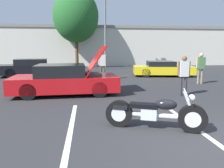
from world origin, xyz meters
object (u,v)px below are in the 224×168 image
object	(u,v)px
show_car_hood_open	(66,80)
spectator_midground	(103,63)
light_pole	(106,25)
spectator_near_motorcycle	(184,72)
motorcycle	(154,113)
tree_background	(76,16)
spectator_by_show_car	(201,66)
parked_car_left_row	(34,68)
parked_car_right_row	(163,69)

from	to	relation	value
show_car_hood_open	spectator_midground	distance (m)	4.48
light_pole	spectator_near_motorcycle	bearing A→B (deg)	-80.33
light_pole	show_car_hood_open	distance (m)	11.93
motorcycle	spectator_near_motorcycle	xyz separation A→B (m)	(2.33, 3.55, 0.55)
light_pole	tree_background	distance (m)	3.84
show_car_hood_open	spectator_near_motorcycle	size ratio (longest dim) A/B	2.73
tree_background	spectator_by_show_car	bearing A→B (deg)	-58.69
tree_background	parked_car_left_row	distance (m)	8.72
motorcycle	parked_car_left_row	xyz separation A→B (m)	(-5.19, 10.93, 0.19)
spectator_midground	parked_car_right_row	bearing A→B (deg)	18.03
motorcycle	spectator_midground	xyz separation A→B (m)	(-0.58, 8.43, 0.66)
parked_car_left_row	spectator_midground	distance (m)	5.26
spectator_near_motorcycle	spectator_midground	world-z (taller)	spectator_midground
light_pole	show_car_hood_open	size ratio (longest dim) A/B	1.66
motorcycle	light_pole	bearing A→B (deg)	109.69
spectator_near_motorcycle	show_car_hood_open	bearing A→B (deg)	170.18
light_pole	parked_car_left_row	size ratio (longest dim) A/B	1.49
parked_car_right_row	show_car_hood_open	bearing A→B (deg)	-129.18
light_pole	tree_background	xyz separation A→B (m)	(-2.78, 2.42, 1.08)
parked_car_right_row	spectator_midground	xyz separation A→B (m)	(-4.27, -1.39, 0.54)
motorcycle	show_car_hood_open	distance (m)	5.00
parked_car_left_row	spectator_by_show_car	distance (m)	10.79
spectator_midground	spectator_near_motorcycle	bearing A→B (deg)	-59.25
tree_background	spectator_midground	world-z (taller)	tree_background
motorcycle	spectator_midground	size ratio (longest dim) A/B	1.27
parked_car_left_row	parked_car_right_row	xyz separation A→B (m)	(8.88, -1.11, -0.07)
tree_background	spectator_midground	bearing A→B (deg)	-78.59
tree_background	motorcycle	size ratio (longest dim) A/B	3.43
show_car_hood_open	spectator_near_motorcycle	bearing A→B (deg)	-12.56
parked_car_right_row	motorcycle	bearing A→B (deg)	-101.52
spectator_by_show_car	parked_car_left_row	bearing A→B (deg)	154.65
light_pole	parked_car_left_row	world-z (taller)	light_pole
motorcycle	spectator_midground	distance (m)	8.47
tree_background	parked_car_left_row	xyz separation A→B (m)	(-2.70, -6.96, -4.50)
tree_background	spectator_by_show_car	size ratio (longest dim) A/B	4.62
light_pole	parked_car_left_row	distance (m)	7.90
show_car_hood_open	parked_car_left_row	distance (m)	7.12
spectator_by_show_car	spectator_midground	size ratio (longest dim) A/B	0.94
tree_background	spectator_by_show_car	distance (m)	14.16
parked_car_left_row	tree_background	bearing A→B (deg)	59.52
motorcycle	parked_car_right_row	bearing A→B (deg)	90.15
parked_car_left_row	spectator_midground	world-z (taller)	spectator_midground
light_pole	motorcycle	bearing A→B (deg)	-91.09
spectator_near_motorcycle	spectator_by_show_car	bearing A→B (deg)	51.14
parked_car_right_row	spectator_midground	distance (m)	4.53
tree_background	spectator_midground	xyz separation A→B (m)	(1.91, -9.46, -4.03)
tree_background	motorcycle	world-z (taller)	tree_background
show_car_hood_open	spectator_by_show_car	distance (m)	7.25
parked_car_right_row	spectator_midground	world-z (taller)	spectator_midground
tree_background	spectator_midground	distance (m)	10.46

